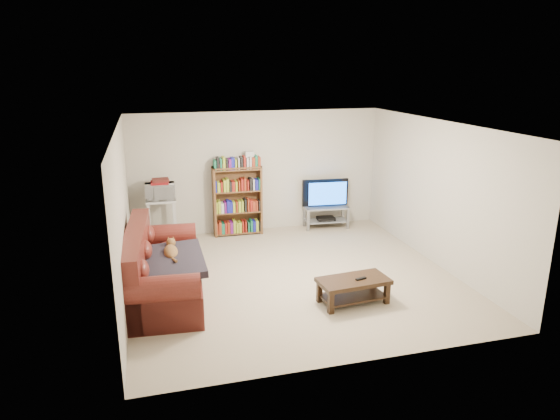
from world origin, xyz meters
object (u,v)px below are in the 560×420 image
object	(u,v)px
sofa	(158,273)
tv_stand	(326,213)
bookshelf	(237,200)
coffee_table	(353,286)

from	to	relation	value
sofa	tv_stand	size ratio (longest dim) A/B	2.61
bookshelf	sofa	bearing A→B (deg)	-122.63
tv_stand	sofa	bearing A→B (deg)	-141.02
sofa	bookshelf	bearing A→B (deg)	60.56
coffee_table	bookshelf	bearing A→B (deg)	101.75
sofa	tv_stand	xyz separation A→B (m)	(3.45, 2.37, -0.04)
tv_stand	bookshelf	xyz separation A→B (m)	(-1.83, 0.06, 0.40)
tv_stand	bookshelf	bearing A→B (deg)	-177.42
sofa	tv_stand	distance (m)	4.19
coffee_table	sofa	bearing A→B (deg)	154.94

